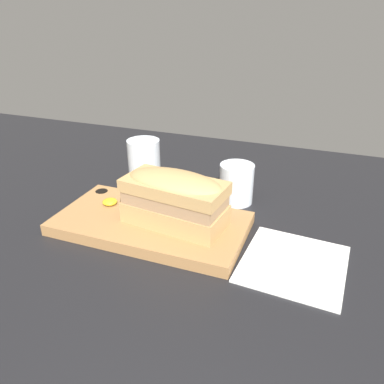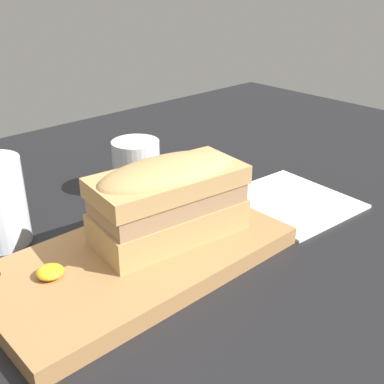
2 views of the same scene
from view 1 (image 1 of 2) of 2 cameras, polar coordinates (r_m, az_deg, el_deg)
dining_table at (r=69.58cm, az=-12.25°, el=-7.05°), size 177.51×119.30×2.00cm
serving_board at (r=69.14cm, az=-6.30°, el=-4.77°), size 34.43×18.11×2.18cm
sandwich at (r=64.50cm, az=-2.66°, el=-0.71°), size 18.65×10.53×9.61cm
mustard_dollop at (r=74.39cm, az=-12.41°, el=-1.46°), size 2.87×2.87×1.15cm
water_glass at (r=84.06cm, az=-7.24°, el=3.81°), size 7.13×7.13×10.94cm
wine_glass at (r=77.62cm, az=6.75°, el=0.98°), size 7.02×7.02×8.21cm
napkin at (r=62.28cm, az=15.21°, el=-10.48°), size 16.77×17.67×0.40cm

